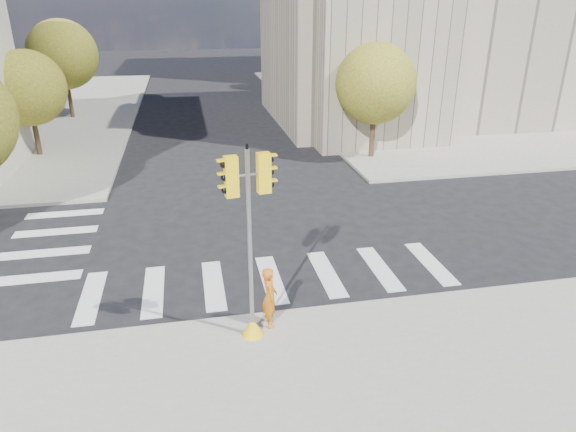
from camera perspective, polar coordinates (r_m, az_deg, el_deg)
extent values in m
plane|color=black|center=(18.00, -2.63, -3.88)|extent=(160.00, 160.00, 0.00)
cube|color=gray|center=(48.16, 16.93, 12.37)|extent=(28.00, 40.00, 0.15)
cube|color=gray|center=(40.79, 18.18, 20.33)|extent=(26.00, 14.00, 14.00)
cube|color=gray|center=(32.93, 9.46, 20.72)|extent=(8.00, 8.00, 14.00)
cylinder|color=#382616|center=(31.78, -26.12, 7.83)|extent=(0.28, 0.28, 2.17)
sphere|color=#3C621C|center=(31.30, -26.98, 12.56)|extent=(4.00, 4.00, 4.00)
cylinder|color=#382616|center=(41.29, -23.03, 11.69)|extent=(0.28, 0.28, 2.62)
sphere|color=#3C621C|center=(40.88, -23.75, 16.10)|extent=(4.80, 4.80, 4.80)
cylinder|color=#382616|center=(28.56, 9.32, 8.61)|extent=(0.28, 0.28, 2.38)
sphere|color=#3C621C|center=(28.00, 9.70, 14.30)|extent=(4.20, 4.20, 4.20)
cylinder|color=#382616|center=(39.75, 3.29, 12.97)|extent=(0.28, 0.28, 2.52)
sphere|color=#3C621C|center=(39.34, 3.40, 17.43)|extent=(4.60, 4.60, 4.60)
cylinder|color=#382616|center=(51.34, -0.14, 15.13)|extent=(0.28, 0.28, 2.27)
sphere|color=#3C621C|center=(51.04, -0.15, 18.18)|extent=(4.00, 4.00, 4.00)
cylinder|color=black|center=(31.88, 8.01, 15.59)|extent=(0.12, 0.12, 8.00)
cylinder|color=black|center=(45.27, 2.05, 17.90)|extent=(0.12, 0.12, 8.00)
cone|color=yellow|center=(13.45, -3.95, -12.14)|extent=(0.56, 0.56, 0.50)
cylinder|color=gray|center=(12.31, -4.23, -3.68)|extent=(0.11, 0.11, 4.93)
cylinder|color=black|center=(11.41, -4.60, 7.68)|extent=(0.07, 0.07, 0.12)
cylinder|color=gray|center=(11.60, -4.50, 4.58)|extent=(0.90, 0.21, 0.06)
cube|color=yellow|center=(11.50, -6.32, 4.36)|extent=(0.33, 0.27, 0.95)
cube|color=yellow|center=(11.70, -2.71, 4.80)|extent=(0.33, 0.27, 0.95)
imported|color=#C56512|center=(13.48, -2.06, -8.99)|extent=(0.41, 0.62, 1.69)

